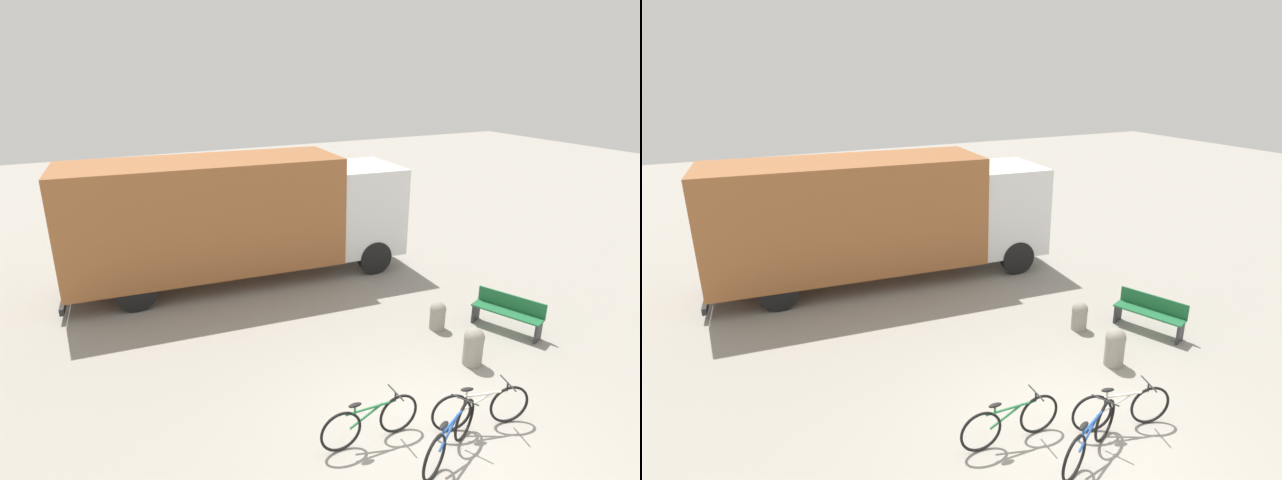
{
  "view_description": "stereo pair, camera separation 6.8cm",
  "coord_description": "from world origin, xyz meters",
  "views": [
    {
      "loc": [
        -4.41,
        -4.95,
        5.54
      ],
      "look_at": [
        0.38,
        4.82,
        1.76
      ],
      "focal_mm": 28.0,
      "sensor_mm": 36.0,
      "label": 1
    },
    {
      "loc": [
        -4.35,
        -4.98,
        5.54
      ],
      "look_at": [
        0.38,
        4.82,
        1.76
      ],
      "focal_mm": 28.0,
      "sensor_mm": 36.0,
      "label": 2
    }
  ],
  "objects": [
    {
      "name": "bicycle_near",
      "position": [
        -0.92,
        0.41,
        0.37
      ],
      "size": [
        1.71,
        0.44,
        0.78
      ],
      "rotation": [
        0.0,
        0.0,
        -0.04
      ],
      "color": "black",
      "rests_on": "ground"
    },
    {
      "name": "bollard_near_bench",
      "position": [
        2.02,
        1.36,
        0.42
      ],
      "size": [
        0.39,
        0.39,
        0.79
      ],
      "color": "gray",
      "rests_on": "ground"
    },
    {
      "name": "ground_plane",
      "position": [
        0.0,
        0.0,
        0.0
      ],
      "size": [
        60.0,
        60.0,
        0.0
      ],
      "primitive_type": "plane",
      "color": "gray"
    },
    {
      "name": "park_bench",
      "position": [
        3.66,
        2.08,
        0.45
      ],
      "size": [
        0.94,
        1.54,
        0.8
      ],
      "rotation": [
        0.0,
        0.0,
        1.96
      ],
      "color": "#1E6638",
      "rests_on": "ground"
    },
    {
      "name": "delivery_truck",
      "position": [
        -0.78,
        7.47,
        1.84
      ],
      "size": [
        9.16,
        3.04,
        3.34
      ],
      "rotation": [
        0.0,
        0.0,
        -0.08
      ],
      "color": "#99592D",
      "rests_on": "ground"
    },
    {
      "name": "bollard_far_bench",
      "position": [
        2.3,
        2.8,
        0.34
      ],
      "size": [
        0.36,
        0.36,
        0.65
      ],
      "color": "gray",
      "rests_on": "ground"
    },
    {
      "name": "bicycle_middle",
      "position": [
        -0.04,
        -0.4,
        0.37
      ],
      "size": [
        1.57,
        0.77,
        0.78
      ],
      "rotation": [
        0.0,
        0.0,
        0.44
      ],
      "color": "black",
      "rests_on": "ground"
    },
    {
      "name": "bicycle_far",
      "position": [
        0.85,
        -0.09,
        0.37
      ],
      "size": [
        1.67,
        0.55,
        0.78
      ],
      "rotation": [
        0.0,
        0.0,
        -0.24
      ],
      "color": "black",
      "rests_on": "ground"
    }
  ]
}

